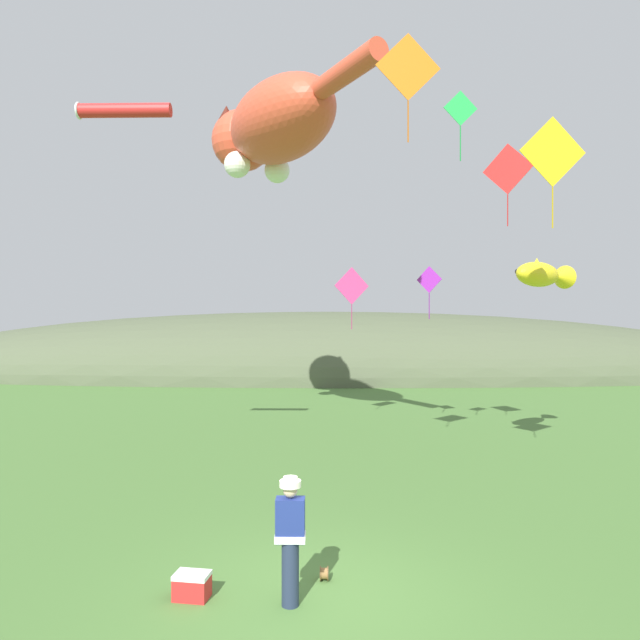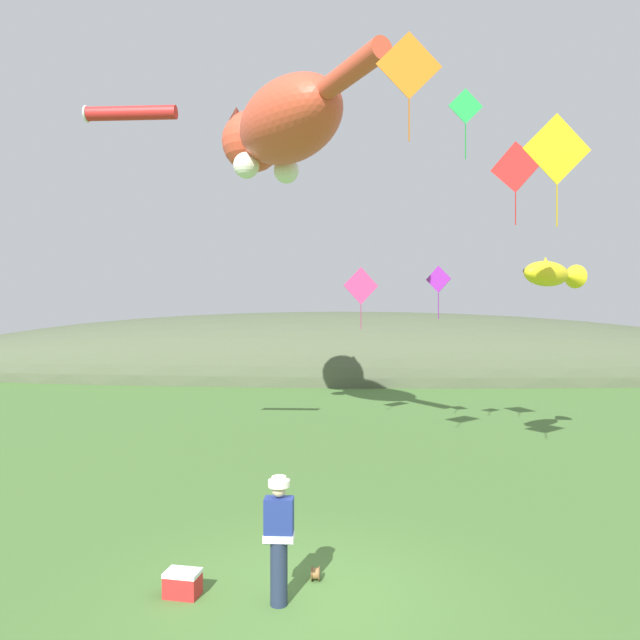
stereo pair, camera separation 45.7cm
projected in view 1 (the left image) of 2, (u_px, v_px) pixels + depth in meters
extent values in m
plane|color=#477033|center=(316.00, 599.00, 8.01)|extent=(120.00, 120.00, 0.00)
ellipsoid|color=#4C563D|center=(326.00, 375.00, 39.82)|extent=(63.04, 15.10, 8.87)
cylinder|color=#232D47|center=(290.00, 574.00, 7.84)|extent=(0.24, 0.24, 0.88)
cube|color=navy|center=(290.00, 520.00, 7.84)|extent=(0.40, 0.24, 0.60)
cube|color=white|center=(290.00, 537.00, 7.84)|extent=(0.42, 0.26, 0.10)
sphere|color=beige|center=(290.00, 490.00, 7.84)|extent=(0.20, 0.20, 0.20)
cylinder|color=silver|center=(290.00, 484.00, 7.84)|extent=(0.30, 0.30, 0.09)
cylinder|color=silver|center=(290.00, 479.00, 7.84)|extent=(0.20, 0.20, 0.07)
cylinder|color=olive|center=(324.00, 573.00, 8.59)|extent=(0.11, 0.16, 0.16)
cylinder|color=brown|center=(320.00, 573.00, 8.59)|extent=(0.02, 0.21, 0.21)
cylinder|color=brown|center=(328.00, 573.00, 8.59)|extent=(0.02, 0.21, 0.21)
cube|color=red|center=(192.00, 588.00, 8.04)|extent=(0.52, 0.39, 0.30)
cube|color=white|center=(192.00, 575.00, 8.04)|extent=(0.53, 0.39, 0.06)
ellipsoid|color=#E04C33|center=(281.00, 121.00, 18.67)|extent=(5.15, 6.04, 2.55)
ellipsoid|color=white|center=(277.00, 137.00, 18.89)|extent=(3.11, 3.78, 1.40)
sphere|color=#E04C33|center=(242.00, 141.00, 21.53)|extent=(2.29, 2.29, 2.29)
cone|color=#4E1A11|center=(226.00, 116.00, 21.22)|extent=(1.12, 1.12, 0.76)
cone|color=#4E1A11|center=(258.00, 122.00, 21.85)|extent=(1.12, 1.12, 0.76)
sphere|color=white|center=(237.00, 165.00, 19.91)|extent=(0.92, 0.92, 0.92)
sphere|color=white|center=(277.00, 170.00, 20.68)|extent=(0.92, 0.92, 0.92)
cylinder|color=#E04C33|center=(348.00, 70.00, 15.13)|extent=(1.96, 2.72, 0.61)
ellipsoid|color=yellow|center=(538.00, 274.00, 16.19)|extent=(1.99, 1.91, 0.71)
cone|color=yellow|center=(560.00, 277.00, 17.08)|extent=(0.96, 0.96, 0.71)
cone|color=yellow|center=(537.00, 264.00, 16.15)|extent=(0.47, 0.47, 0.33)
sphere|color=black|center=(518.00, 272.00, 15.95)|extent=(0.17, 0.17, 0.17)
cylinder|color=red|center=(125.00, 110.00, 14.59)|extent=(2.37, 0.37, 0.36)
torus|color=white|center=(79.00, 111.00, 14.61)|extent=(0.06, 0.44, 0.44)
cube|color=purple|center=(429.00, 280.00, 19.61)|extent=(0.78, 0.52, 0.93)
cylinder|color=black|center=(429.00, 280.00, 19.62)|extent=(0.53, 0.36, 0.02)
cube|color=#6B1A7C|center=(429.00, 306.00, 19.61)|extent=(0.03, 0.02, 0.90)
cube|color=red|center=(508.00, 169.00, 16.04)|extent=(1.20, 0.81, 1.43)
cylinder|color=black|center=(508.00, 169.00, 16.05)|extent=(0.81, 0.55, 0.02)
cube|color=maroon|center=(508.00, 210.00, 16.04)|extent=(0.03, 0.02, 0.90)
cube|color=green|center=(460.00, 108.00, 14.60)|extent=(0.90, 0.14, 0.91)
cylinder|color=black|center=(460.00, 108.00, 14.61)|extent=(0.60, 0.10, 0.02)
cube|color=#1A7C35|center=(460.00, 143.00, 14.60)|extent=(0.03, 0.01, 0.90)
cube|color=yellow|center=(553.00, 152.00, 12.43)|extent=(1.53, 0.24, 1.54)
cylinder|color=black|center=(552.00, 152.00, 12.44)|extent=(1.03, 0.16, 0.02)
cube|color=#A98511|center=(553.00, 208.00, 12.43)|extent=(0.03, 0.01, 0.90)
cube|color=orange|center=(408.00, 67.00, 12.28)|extent=(1.44, 0.24, 1.46)
cylinder|color=black|center=(408.00, 67.00, 12.29)|extent=(0.97, 0.16, 0.02)
cube|color=#A95011|center=(408.00, 121.00, 12.28)|extent=(0.03, 0.01, 0.90)
cube|color=#E53F8C|center=(352.00, 286.00, 20.78)|extent=(1.27, 0.52, 1.37)
cylinder|color=black|center=(352.00, 286.00, 20.79)|extent=(0.86, 0.36, 0.02)
cube|color=#A02C62|center=(352.00, 317.00, 20.78)|extent=(0.03, 0.02, 0.90)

